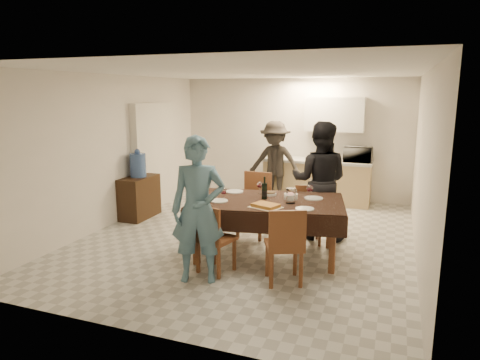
# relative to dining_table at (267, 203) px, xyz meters

# --- Properties ---
(floor) EXTENTS (5.00, 6.00, 0.02)m
(floor) POSITION_rel_dining_table_xyz_m (-0.49, 0.65, -0.78)
(floor) COLOR #BBBAB5
(floor) RESTS_ON ground
(ceiling) EXTENTS (5.00, 6.00, 0.02)m
(ceiling) POSITION_rel_dining_table_xyz_m (-0.49, 0.65, 1.82)
(ceiling) COLOR white
(ceiling) RESTS_ON wall_back
(wall_back) EXTENTS (5.00, 0.02, 2.60)m
(wall_back) POSITION_rel_dining_table_xyz_m (-0.49, 3.65, 0.52)
(wall_back) COLOR beige
(wall_back) RESTS_ON floor
(wall_front) EXTENTS (5.00, 0.02, 2.60)m
(wall_front) POSITION_rel_dining_table_xyz_m (-0.49, -2.35, 0.52)
(wall_front) COLOR beige
(wall_front) RESTS_ON floor
(wall_left) EXTENTS (0.02, 6.00, 2.60)m
(wall_left) POSITION_rel_dining_table_xyz_m (-2.99, 0.65, 0.52)
(wall_left) COLOR beige
(wall_left) RESTS_ON floor
(wall_right) EXTENTS (0.02, 6.00, 2.60)m
(wall_right) POSITION_rel_dining_table_xyz_m (2.01, 0.65, 0.52)
(wall_right) COLOR beige
(wall_right) RESTS_ON floor
(stub_partition) EXTENTS (0.15, 1.40, 2.10)m
(stub_partition) POSITION_rel_dining_table_xyz_m (-2.91, 1.85, 0.27)
(stub_partition) COLOR silver
(stub_partition) RESTS_ON floor
(kitchen_base_cabinet) EXTENTS (2.20, 0.60, 0.86)m
(kitchen_base_cabinet) POSITION_rel_dining_table_xyz_m (0.11, 3.33, -0.35)
(kitchen_base_cabinet) COLOR tan
(kitchen_base_cabinet) RESTS_ON floor
(kitchen_worktop) EXTENTS (2.24, 0.64, 0.05)m
(kitchen_worktop) POSITION_rel_dining_table_xyz_m (0.11, 3.33, 0.10)
(kitchen_worktop) COLOR #B0AFAB
(kitchen_worktop) RESTS_ON kitchen_base_cabinet
(upper_cabinet) EXTENTS (1.20, 0.34, 0.70)m
(upper_cabinet) POSITION_rel_dining_table_xyz_m (0.41, 3.47, 1.07)
(upper_cabinet) COLOR white
(upper_cabinet) RESTS_ON wall_back
(dining_table) EXTENTS (2.29, 1.60, 0.82)m
(dining_table) POSITION_rel_dining_table_xyz_m (0.00, 0.00, 0.00)
(dining_table) COLOR black
(dining_table) RESTS_ON floor
(chair_near_left) EXTENTS (0.51, 0.51, 0.49)m
(chair_near_left) POSITION_rel_dining_table_xyz_m (-0.45, -0.84, -0.23)
(chair_near_left) COLOR brown
(chair_near_left) RESTS_ON floor
(chair_near_right) EXTENTS (0.58, 0.60, 0.52)m
(chair_near_right) POSITION_rel_dining_table_xyz_m (0.45, -0.84, -0.19)
(chair_near_right) COLOR brown
(chair_near_right) RESTS_ON floor
(chair_far_left) EXTENTS (0.49, 0.49, 0.55)m
(chair_far_left) POSITION_rel_dining_table_xyz_m (-0.45, 0.65, -0.16)
(chair_far_left) COLOR brown
(chair_far_left) RESTS_ON floor
(chair_far_right) EXTENTS (0.50, 0.51, 0.47)m
(chair_far_right) POSITION_rel_dining_table_xyz_m (0.45, 0.67, -0.25)
(chair_far_right) COLOR brown
(chair_far_right) RESTS_ON floor
(console) EXTENTS (0.42, 0.83, 0.77)m
(console) POSITION_rel_dining_table_xyz_m (-2.77, 1.04, -0.40)
(console) COLOR black
(console) RESTS_ON floor
(water_jug) EXTENTS (0.29, 0.29, 0.43)m
(water_jug) POSITION_rel_dining_table_xyz_m (-2.77, 1.04, 0.20)
(water_jug) COLOR #4365AE
(water_jug) RESTS_ON console
(wine_bottle) EXTENTS (0.08, 0.08, 0.32)m
(wine_bottle) POSITION_rel_dining_table_xyz_m (-0.05, 0.05, 0.20)
(wine_bottle) COLOR black
(wine_bottle) RESTS_ON dining_table
(water_pitcher) EXTENTS (0.13, 0.13, 0.20)m
(water_pitcher) POSITION_rel_dining_table_xyz_m (0.35, -0.05, 0.14)
(water_pitcher) COLOR white
(water_pitcher) RESTS_ON dining_table
(savoury_tart) EXTENTS (0.46, 0.40, 0.05)m
(savoury_tart) POSITION_rel_dining_table_xyz_m (0.10, -0.38, 0.06)
(savoury_tart) COLOR #B58735
(savoury_tart) RESTS_ON dining_table
(salad_bowl) EXTENTS (0.19, 0.19, 0.08)m
(salad_bowl) POSITION_rel_dining_table_xyz_m (0.30, 0.18, 0.08)
(salad_bowl) COLOR silver
(salad_bowl) RESTS_ON dining_table
(mushroom_dish) EXTENTS (0.20, 0.20, 0.04)m
(mushroom_dish) POSITION_rel_dining_table_xyz_m (-0.05, 0.28, 0.06)
(mushroom_dish) COLOR silver
(mushroom_dish) RESTS_ON dining_table
(wine_glass_a) EXTENTS (0.08, 0.08, 0.18)m
(wine_glass_a) POSITION_rel_dining_table_xyz_m (-0.55, -0.25, 0.13)
(wine_glass_a) COLOR white
(wine_glass_a) RESTS_ON dining_table
(wine_glass_b) EXTENTS (0.09, 0.09, 0.21)m
(wine_glass_b) POSITION_rel_dining_table_xyz_m (0.55, 0.25, 0.14)
(wine_glass_b) COLOR white
(wine_glass_b) RESTS_ON dining_table
(wine_glass_c) EXTENTS (0.09, 0.09, 0.19)m
(wine_glass_c) POSITION_rel_dining_table_xyz_m (-0.20, 0.30, 0.13)
(wine_glass_c) COLOR white
(wine_glass_c) RESTS_ON dining_table
(plate_near_left) EXTENTS (0.25, 0.25, 0.01)m
(plate_near_left) POSITION_rel_dining_table_xyz_m (-0.60, -0.30, 0.05)
(plate_near_left) COLOR silver
(plate_near_left) RESTS_ON dining_table
(plate_near_right) EXTENTS (0.24, 0.24, 0.01)m
(plate_near_right) POSITION_rel_dining_table_xyz_m (0.60, -0.30, 0.04)
(plate_near_right) COLOR silver
(plate_near_right) RESTS_ON dining_table
(plate_far_left) EXTENTS (0.27, 0.27, 0.02)m
(plate_far_left) POSITION_rel_dining_table_xyz_m (-0.60, 0.30, 0.05)
(plate_far_left) COLOR silver
(plate_far_left) RESTS_ON dining_table
(plate_far_right) EXTENTS (0.26, 0.26, 0.01)m
(plate_far_right) POSITION_rel_dining_table_xyz_m (0.60, 0.30, 0.05)
(plate_far_right) COLOR silver
(plate_far_right) RESTS_ON dining_table
(microwave) EXTENTS (0.55, 0.37, 0.31)m
(microwave) POSITION_rel_dining_table_xyz_m (0.93, 3.33, 0.28)
(microwave) COLOR white
(microwave) RESTS_ON kitchen_worktop
(person_near) EXTENTS (0.76, 0.62, 1.80)m
(person_near) POSITION_rel_dining_table_xyz_m (-0.55, -1.05, 0.12)
(person_near) COLOR teal
(person_near) RESTS_ON floor
(person_far) EXTENTS (0.93, 0.74, 1.86)m
(person_far) POSITION_rel_dining_table_xyz_m (0.55, 1.05, 0.15)
(person_far) COLOR black
(person_far) RESTS_ON floor
(person_kitchen) EXTENTS (1.11, 0.64, 1.72)m
(person_kitchen) POSITION_rel_dining_table_xyz_m (-0.69, 2.88, 0.08)
(person_kitchen) COLOR black
(person_kitchen) RESTS_ON floor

